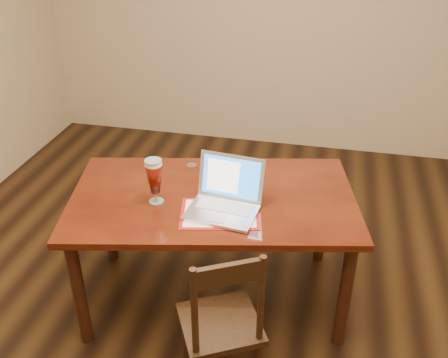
# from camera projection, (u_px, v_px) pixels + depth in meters

# --- Properties ---
(ground) EXTENTS (5.00, 5.00, 0.00)m
(ground) POSITION_uv_depth(u_px,v_px,m) (221.00, 326.00, 2.93)
(ground) COLOR black
(ground) RESTS_ON ground
(room_shell) EXTENTS (4.51, 5.01, 2.71)m
(room_shell) POSITION_uv_depth(u_px,v_px,m) (220.00, 20.00, 2.04)
(room_shell) COLOR tan
(room_shell) RESTS_ON ground
(dining_table) EXTENTS (1.73, 1.20, 1.00)m
(dining_table) POSITION_uv_depth(u_px,v_px,m) (212.00, 208.00, 2.82)
(dining_table) COLOR #501A0A
(dining_table) RESTS_ON ground
(dining_chair) EXTENTS (0.50, 0.49, 0.89)m
(dining_chair) POSITION_uv_depth(u_px,v_px,m) (222.00, 324.00, 2.40)
(dining_chair) COLOR #321B0D
(dining_chair) RESTS_ON ground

